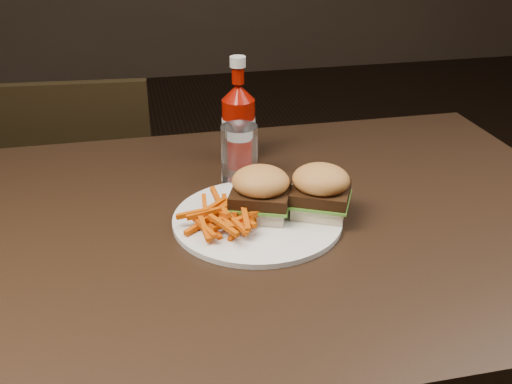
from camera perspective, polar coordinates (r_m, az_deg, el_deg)
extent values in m
cube|color=black|center=(0.99, -0.87, -3.56)|extent=(1.20, 0.80, 0.04)
cube|color=black|center=(1.72, -15.31, -1.84)|extent=(0.42, 0.42, 0.04)
cylinder|color=white|center=(0.97, 0.13, -2.63)|extent=(0.27, 0.27, 0.01)
cube|color=beige|center=(0.97, 0.44, -1.56)|extent=(0.10, 0.10, 0.02)
cube|color=beige|center=(0.98, 6.07, -1.36)|extent=(0.11, 0.11, 0.02)
cylinder|color=#8C0C03|center=(1.17, -1.66, 5.81)|extent=(0.08, 0.08, 0.13)
cylinder|color=white|center=(1.08, -1.59, 3.67)|extent=(0.07, 0.07, 0.11)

